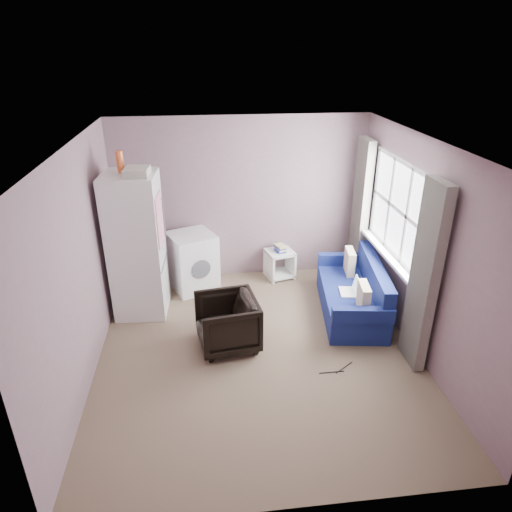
{
  "coord_description": "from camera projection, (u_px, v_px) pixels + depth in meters",
  "views": [
    {
      "loc": [
        -0.56,
        -4.52,
        3.43
      ],
      "look_at": [
        0.05,
        0.6,
        1.0
      ],
      "focal_mm": 32.0,
      "sensor_mm": 36.0,
      "label": 1
    }
  ],
  "objects": [
    {
      "name": "sofa",
      "position": [
        355.0,
        295.0,
        6.27
      ],
      "size": [
        0.97,
        1.76,
        0.75
      ],
      "rotation": [
        0.0,
        0.0,
        -0.14
      ],
      "color": "navy",
      "rests_on": "ground"
    },
    {
      "name": "side_table",
      "position": [
        280.0,
        262.0,
        7.24
      ],
      "size": [
        0.49,
        0.49,
        0.55
      ],
      "rotation": [
        0.0,
        0.0,
        0.24
      ],
      "color": "white",
      "rests_on": "ground"
    },
    {
      "name": "window_dressing",
      "position": [
        387.0,
        239.0,
        5.93
      ],
      "size": [
        0.17,
        2.62,
        2.18
      ],
      "color": "white",
      "rests_on": "ground"
    },
    {
      "name": "room",
      "position": [
        260.0,
        258.0,
        5.05
      ],
      "size": [
        3.84,
        4.24,
        2.54
      ],
      "color": "#7B6751",
      "rests_on": "ground"
    },
    {
      "name": "fridge",
      "position": [
        137.0,
        245.0,
        6.02
      ],
      "size": [
        0.73,
        0.71,
        2.22
      ],
      "rotation": [
        0.0,
        0.0,
        -0.06
      ],
      "color": "white",
      "rests_on": "ground"
    },
    {
      "name": "washing_machine",
      "position": [
        193.0,
        260.0,
        6.84
      ],
      "size": [
        0.81,
        0.81,
        0.87
      ],
      "rotation": [
        0.0,
        0.0,
        0.41
      ],
      "color": "white",
      "rests_on": "ground"
    },
    {
      "name": "armchair",
      "position": [
        227.0,
        320.0,
        5.53
      ],
      "size": [
        0.75,
        0.79,
        0.72
      ],
      "primitive_type": "imported",
      "rotation": [
        0.0,
        0.0,
        -1.43
      ],
      "color": "black",
      "rests_on": "ground"
    },
    {
      "name": "floor_cables",
      "position": [
        338.0,
        370.0,
        5.24
      ],
      "size": [
        0.44,
        0.18,
        0.01
      ],
      "rotation": [
        0.0,
        0.0,
        0.36
      ],
      "color": "black",
      "rests_on": "ground"
    }
  ]
}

